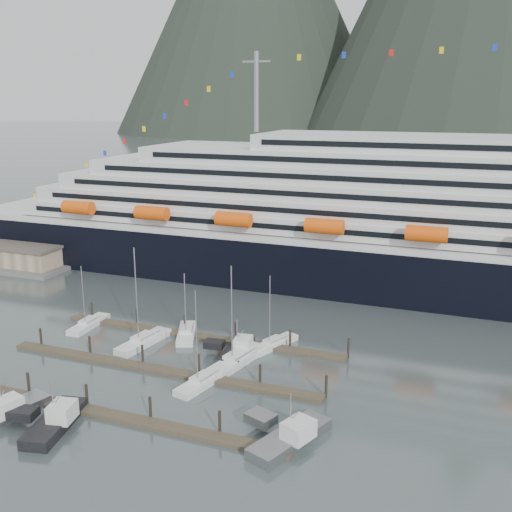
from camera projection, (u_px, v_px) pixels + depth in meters
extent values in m
plane|color=#4F5D5E|center=(179.00, 386.00, 79.50)|extent=(1600.00, 1600.00, 0.00)
cube|color=black|center=(420.00, 269.00, 119.48)|extent=(210.00, 28.00, 12.00)
cube|color=silver|center=(422.00, 238.00, 117.82)|extent=(205.80, 27.44, 1.50)
cube|color=silver|center=(450.00, 226.00, 115.43)|extent=(185.00, 26.00, 3.20)
cube|color=black|center=(445.00, 240.00, 103.61)|extent=(175.75, 0.20, 1.00)
cube|color=silver|center=(462.00, 211.00, 113.92)|extent=(180.00, 25.00, 3.20)
cube|color=black|center=(459.00, 222.00, 102.55)|extent=(171.00, 0.20, 1.00)
cube|color=silver|center=(475.00, 195.00, 112.41)|extent=(172.00, 24.00, 3.20)
cube|color=black|center=(473.00, 204.00, 101.49)|extent=(163.40, 0.20, 1.00)
cube|color=silver|center=(488.00, 178.00, 110.90)|extent=(160.00, 23.00, 3.20)
cube|color=black|center=(487.00, 186.00, 100.43)|extent=(152.00, 0.20, 1.00)
cube|color=silver|center=(501.00, 162.00, 109.42)|extent=(140.00, 22.00, 3.00)
cube|color=black|center=(502.00, 167.00, 99.41)|extent=(133.00, 0.20, 1.00)
cylinder|color=gray|center=(256.00, 92.00, 122.86)|extent=(1.00, 1.00, 16.00)
cylinder|color=#FF560D|center=(78.00, 208.00, 127.50)|extent=(7.00, 2.80, 2.80)
cylinder|color=#FF560D|center=(152.00, 213.00, 121.27)|extent=(7.00, 2.80, 2.80)
cylinder|color=#FF560D|center=(233.00, 219.00, 115.03)|extent=(7.00, 2.80, 2.80)
cylinder|color=#FF560D|center=(324.00, 226.00, 108.80)|extent=(7.00, 2.80, 2.80)
cylinder|color=#FF560D|center=(426.00, 234.00, 102.57)|extent=(7.00, 2.80, 2.80)
cube|color=#463C2D|center=(103.00, 413.00, 72.14)|extent=(48.00, 2.00, 0.50)
cylinder|color=black|center=(29.00, 384.00, 77.00)|extent=(0.36, 0.36, 3.20)
cylinder|color=black|center=(87.00, 396.00, 73.88)|extent=(0.36, 0.36, 3.20)
cylinder|color=black|center=(150.00, 409.00, 70.76)|extent=(0.36, 0.36, 3.20)
cylinder|color=black|center=(220.00, 424.00, 67.65)|extent=(0.36, 0.36, 3.20)
cylinder|color=black|center=(296.00, 439.00, 64.53)|extent=(0.36, 0.36, 3.20)
cube|color=#463C2D|center=(157.00, 369.00, 83.88)|extent=(48.00, 2.00, 0.50)
cylinder|color=black|center=(41.00, 338.00, 91.85)|extent=(0.36, 0.36, 3.20)
cylinder|color=black|center=(90.00, 346.00, 88.73)|extent=(0.36, 0.36, 3.20)
cylinder|color=black|center=(143.00, 355.00, 85.62)|extent=(0.36, 0.36, 3.20)
cylinder|color=black|center=(199.00, 365.00, 82.50)|extent=(0.36, 0.36, 3.20)
cylinder|color=black|center=(260.00, 376.00, 79.38)|extent=(0.36, 0.36, 3.20)
cylinder|color=black|center=(326.00, 387.00, 76.27)|extent=(0.36, 0.36, 3.20)
cube|color=#463C2D|center=(199.00, 336.00, 95.61)|extent=(48.00, 2.00, 0.50)
cylinder|color=black|center=(92.00, 311.00, 103.59)|extent=(0.36, 0.36, 3.20)
cylinder|color=black|center=(137.00, 317.00, 100.47)|extent=(0.36, 0.36, 3.20)
cylinder|color=black|center=(185.00, 324.00, 97.35)|extent=(0.36, 0.36, 3.20)
cylinder|color=black|center=(236.00, 332.00, 94.24)|extent=(0.36, 0.36, 3.20)
cylinder|color=black|center=(290.00, 340.00, 91.12)|extent=(0.36, 0.36, 3.20)
cylinder|color=black|center=(348.00, 348.00, 88.00)|extent=(0.36, 0.36, 3.20)
cube|color=silver|center=(144.00, 343.00, 92.90)|extent=(4.30, 10.97, 1.49)
cube|color=silver|center=(143.00, 337.00, 92.65)|extent=(2.66, 4.01, 0.85)
cylinder|color=gray|center=(136.00, 295.00, 89.93)|extent=(0.17, 0.17, 14.81)
cube|color=silver|center=(202.00, 384.00, 79.66)|extent=(4.40, 9.43, 1.34)
cube|color=silver|center=(202.00, 378.00, 79.44)|extent=(2.56, 3.53, 0.77)
cylinder|color=gray|center=(197.00, 337.00, 77.16)|extent=(0.15, 0.15, 12.65)
cube|color=silver|center=(237.00, 362.00, 86.21)|extent=(5.31, 12.46, 1.54)
cube|color=silver|center=(237.00, 355.00, 85.95)|extent=(3.03, 4.61, 0.88)
cylinder|color=gray|center=(232.00, 314.00, 83.26)|extent=(0.18, 0.18, 13.93)
cube|color=silver|center=(89.00, 325.00, 100.09)|extent=(2.69, 9.35, 1.30)
cube|color=silver|center=(89.00, 321.00, 99.89)|extent=(1.95, 3.30, 0.74)
cylinder|color=gray|center=(83.00, 295.00, 97.83)|extent=(0.15, 0.15, 9.98)
cube|color=silver|center=(187.00, 335.00, 96.10)|extent=(5.97, 9.42, 1.42)
cube|color=silver|center=(186.00, 329.00, 95.87)|extent=(3.11, 3.73, 0.81)
cylinder|color=gray|center=(185.00, 304.00, 93.79)|extent=(0.16, 0.16, 9.88)
cube|color=silver|center=(274.00, 345.00, 92.08)|extent=(5.58, 9.52, 1.24)
cube|color=silver|center=(274.00, 340.00, 91.89)|extent=(2.85, 3.69, 0.71)
cylinder|color=gray|center=(270.00, 310.00, 89.90)|extent=(0.14, 0.14, 10.80)
cube|color=gray|center=(3.00, 416.00, 71.29)|extent=(6.35, 11.89, 1.76)
cube|color=silver|center=(6.00, 406.00, 70.18)|extent=(3.36, 4.01, 1.94)
cube|color=black|center=(6.00, 401.00, 70.00)|extent=(3.12, 3.74, 0.44)
cylinder|color=gray|center=(0.00, 392.00, 70.48)|extent=(0.14, 0.14, 4.41)
cube|color=black|center=(55.00, 425.00, 69.38)|extent=(5.40, 10.83, 1.88)
cube|color=black|center=(23.00, 413.00, 69.71)|extent=(3.60, 2.88, 1.13)
cube|color=silver|center=(62.00, 412.00, 68.75)|extent=(3.21, 3.58, 2.07)
cube|color=black|center=(62.00, 406.00, 68.56)|extent=(2.98, 3.33, 0.47)
cylinder|color=gray|center=(53.00, 398.00, 68.51)|extent=(0.15, 0.15, 4.71)
cube|color=gray|center=(290.00, 441.00, 66.16)|extent=(7.15, 11.77, 1.88)
cube|color=gray|center=(261.00, 418.00, 68.62)|extent=(3.87, 3.45, 1.13)
cube|color=silver|center=(298.00, 430.00, 64.97)|extent=(3.66, 4.10, 2.07)
cube|color=black|center=(298.00, 424.00, 64.78)|extent=(3.41, 3.82, 0.47)
cylinder|color=gray|center=(290.00, 413.00, 65.29)|extent=(0.15, 0.15, 4.71)
cube|color=black|center=(237.00, 353.00, 89.14)|extent=(4.17, 9.68, 1.71)
cube|color=black|center=(214.00, 344.00, 89.72)|extent=(3.13, 2.40, 1.02)
cube|color=silver|center=(243.00, 343.00, 88.50)|extent=(2.71, 3.08, 1.88)
cube|color=black|center=(243.00, 339.00, 88.33)|extent=(2.52, 2.87, 0.43)
cylinder|color=gray|center=(237.00, 333.00, 88.36)|extent=(0.14, 0.14, 4.27)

